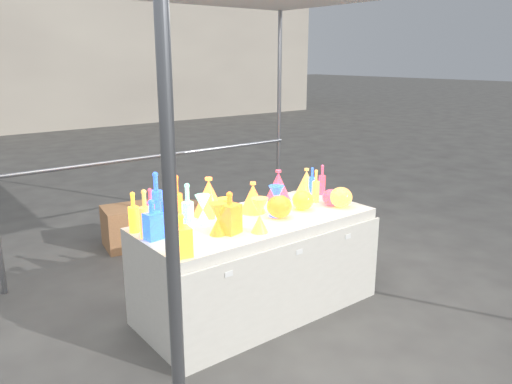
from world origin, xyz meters
TOP-DOWN VIEW (x-y plane):
  - ground at (0.00, 0.00)m, footprint 80.00×80.00m
  - display_table at (0.00, -0.01)m, footprint 1.84×0.83m
  - background_building at (4.00, 14.00)m, footprint 14.00×6.00m
  - cardboard_box_closed at (-0.17, 1.86)m, footprint 0.65×0.52m
  - cardboard_box_flat at (0.85, 2.49)m, footprint 0.91×0.83m
  - bottle_0 at (-0.85, 0.27)m, footprint 0.09×0.09m
  - bottle_1 at (-0.63, 0.35)m, footprint 0.10×0.10m
  - bottle_2 at (-0.56, 0.18)m, footprint 0.10×0.10m
  - bottle_3 at (-0.68, 0.35)m, footprint 0.07×0.07m
  - bottle_4 at (-0.84, 0.12)m, footprint 0.09×0.09m
  - bottle_5 at (-0.59, -0.01)m, footprint 0.10×0.10m
  - bottle_7 at (-0.69, 0.08)m, footprint 0.11×0.11m
  - decanter_0 at (-0.81, -0.31)m, footprint 0.13×0.13m
  - decanter_1 at (-0.34, -0.15)m, footprint 0.15×0.15m
  - decanter_2 at (-0.81, 0.07)m, footprint 0.12×0.12m
  - hourglass_0 at (-0.43, -0.13)m, footprint 0.12×0.12m
  - hourglass_2 at (-0.17, -0.26)m, footprint 0.13×0.13m
  - hourglass_3 at (-0.40, 0.11)m, footprint 0.11×0.11m
  - hourglass_4 at (-0.29, -0.01)m, footprint 0.10×0.10m
  - hourglass_5 at (0.15, -0.06)m, footprint 0.14×0.14m
  - globe_0 at (0.42, -0.06)m, footprint 0.22×0.22m
  - globe_1 at (0.71, -0.20)m, footprint 0.21×0.21m
  - globe_2 at (0.14, -0.10)m, footprint 0.19×0.19m
  - globe_3 at (0.68, -0.12)m, footprint 0.19×0.19m
  - lampshade_0 at (0.07, 0.13)m, footprint 0.21×0.21m
  - lampshade_1 at (-0.23, 0.28)m, footprint 0.29×0.29m
  - lampshade_2 at (0.46, 0.28)m, footprint 0.27×0.27m
  - lampshade_3 at (0.78, 0.28)m, footprint 0.21×0.21m
  - bottle_8 at (0.78, 0.21)m, footprint 0.07×0.07m
  - bottle_10 at (0.86, 0.16)m, footprint 0.06×0.06m
  - bottle_11 at (0.65, 0.03)m, footprint 0.07×0.07m

SIDE VIEW (x-z plane):
  - ground at x=0.00m, z-range 0.00..0.00m
  - cardboard_box_flat at x=0.85m, z-range 0.00..0.06m
  - cardboard_box_closed at x=-0.17m, z-range 0.00..0.43m
  - display_table at x=0.00m, z-range 0.00..0.75m
  - globe_3 at x=0.68m, z-range 0.75..0.87m
  - globe_0 at x=0.42m, z-range 0.75..0.89m
  - globe_1 at x=0.71m, z-range 0.75..0.89m
  - globe_2 at x=0.14m, z-range 0.75..0.90m
  - hourglass_4 at x=-0.29m, z-range 0.75..0.95m
  - hourglass_3 at x=-0.40m, z-range 0.75..0.97m
  - hourglass_0 at x=-0.43m, z-range 0.75..0.97m
  - lampshade_3 at x=0.78m, z-range 0.75..0.97m
  - hourglass_5 at x=0.15m, z-range 0.75..0.99m
  - lampshade_0 at x=0.07m, z-range 0.75..0.99m
  - hourglass_2 at x=-0.17m, z-range 0.75..0.99m
  - bottle_8 at x=0.78m, z-range 0.75..1.00m
  - lampshade_2 at x=0.46m, z-range 0.75..1.00m
  - bottle_10 at x=0.86m, z-range 0.75..1.02m
  - bottle_3 at x=-0.68m, z-range 0.75..1.02m
  - decanter_0 at x=-0.81m, z-range 0.75..1.02m
  - decanter_2 at x=-0.81m, z-range 0.75..1.02m
  - bottle_11 at x=0.65m, z-range 0.75..1.02m
  - bottle_0 at x=-0.85m, z-range 0.75..1.03m
  - decanter_1 at x=-0.34m, z-range 0.75..1.04m
  - lampshade_1 at x=-0.23m, z-range 0.75..1.04m
  - bottle_4 at x=-0.84m, z-range 0.75..1.08m
  - bottle_5 at x=-0.59m, z-range 0.75..1.11m
  - bottle_7 at x=-0.69m, z-range 0.75..1.12m
  - bottle_2 at x=-0.56m, z-range 0.75..1.13m
  - bottle_1 at x=-0.63m, z-range 0.75..1.13m
  - background_building at x=4.00m, z-range 0.00..6.00m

